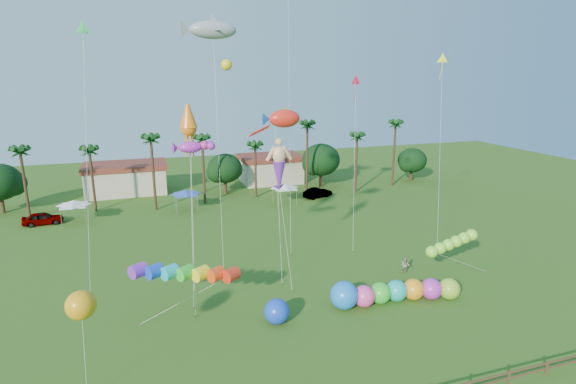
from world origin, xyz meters
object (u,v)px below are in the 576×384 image
object	(u,v)px
car_a	(43,218)
car_b	(318,193)
spectator_b	(405,265)
caterpillar_inflatable	(391,292)
blue_ball	(277,311)

from	to	relation	value
car_a	car_b	bearing A→B (deg)	-92.73
car_a	spectator_b	distance (m)	44.68
car_b	caterpillar_inflatable	xyz separation A→B (m)	(-6.56, -32.51, 0.20)
car_a	caterpillar_inflatable	xyz separation A→B (m)	(31.28, -31.53, 0.17)
blue_ball	car_b	bearing A→B (deg)	63.18
car_b	spectator_b	world-z (taller)	spectator_b
spectator_b	blue_ball	distance (m)	14.98
blue_ball	spectator_b	bearing A→B (deg)	18.01
car_b	spectator_b	size ratio (longest dim) A/B	2.86
blue_ball	car_a	bearing A→B (deg)	124.11
car_a	car_b	xyz separation A→B (m)	(37.85, 0.97, -0.04)
car_a	blue_ball	bearing A→B (deg)	-150.09
caterpillar_inflatable	blue_ball	bearing A→B (deg)	-172.47
car_a	caterpillar_inflatable	bearing A→B (deg)	-139.43
spectator_b	blue_ball	size ratio (longest dim) A/B	0.83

